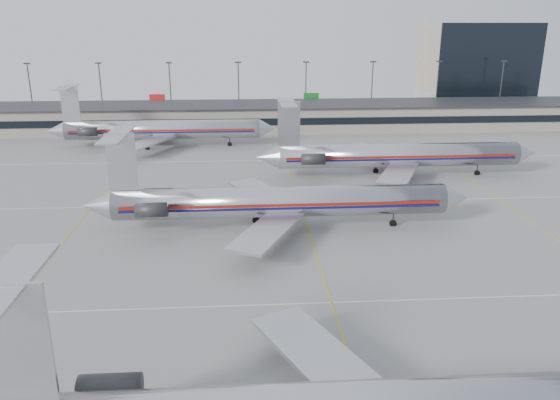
{
  "coord_description": "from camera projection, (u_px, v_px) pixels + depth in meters",
  "views": [
    {
      "loc": [
        -8.01,
        -35.59,
        25.34
      ],
      "look_at": [
        -3.69,
        27.77,
        4.5
      ],
      "focal_mm": 35.0,
      "sensor_mm": 36.0,
      "label": 1
    }
  ],
  "objects": [
    {
      "name": "distant_building",
      "position": [
        475.0,
        66.0,
        163.6
      ],
      "size": [
        30.0,
        20.0,
        25.0
      ],
      "primitive_type": "cube",
      "color": "tan",
      "rests_on": "ground"
    },
    {
      "name": "light_mast_row",
      "position": [
        272.0,
        87.0,
        145.65
      ],
      "size": [
        163.6,
        0.4,
        15.28
      ],
      "color": "#38383D",
      "rests_on": "ground"
    },
    {
      "name": "jet_second_row",
      "position": [
        273.0,
        201.0,
        68.79
      ],
      "size": [
        48.89,
        28.79,
        12.8
      ],
      "color": "silver",
      "rests_on": "ground"
    },
    {
      "name": "ground",
      "position": [
        352.0,
        366.0,
        42.15
      ],
      "size": [
        260.0,
        260.0,
        0.0
      ],
      "primitive_type": "plane",
      "color": "gray",
      "rests_on": "ground"
    },
    {
      "name": "jet_third_row",
      "position": [
        393.0,
        155.0,
        92.31
      ],
      "size": [
        48.1,
        29.59,
        13.15
      ],
      "color": "silver",
      "rests_on": "ground"
    },
    {
      "name": "terminal",
      "position": [
        276.0,
        116.0,
        134.04
      ],
      "size": [
        162.0,
        17.0,
        6.25
      ],
      "color": "gray",
      "rests_on": "ground"
    },
    {
      "name": "apron_markings",
      "position": [
        332.0,
        302.0,
        51.63
      ],
      "size": [
        160.0,
        0.15,
        0.02
      ],
      "primitive_type": "cube",
      "color": "silver",
      "rests_on": "ground"
    },
    {
      "name": "jet_back_row",
      "position": [
        158.0,
        129.0,
        114.43
      ],
      "size": [
        47.49,
        29.21,
        12.98
      ],
      "color": "silver",
      "rests_on": "ground"
    }
  ]
}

